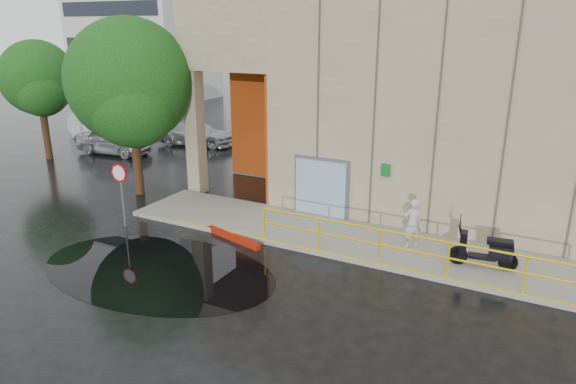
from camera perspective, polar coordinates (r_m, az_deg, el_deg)
name	(u,v)px	position (r m, az deg, el deg)	size (l,w,h in m)	color
ground	(221,288)	(13.95, -7.41, -10.54)	(120.00, 120.00, 0.00)	black
sidewalk	(415,252)	(16.17, 13.93, -6.48)	(20.00, 3.00, 0.15)	gray
building	(497,93)	(21.16, 22.17, 10.13)	(20.00, 10.17, 8.00)	gray
guardrail	(413,252)	(14.67, 13.73, -6.48)	(9.56, 0.06, 1.03)	#E7B90C
distant_building	(141,15)	(51.74, -15.98, 18.34)	(12.00, 8.08, 15.00)	silver
person	(412,223)	(16.02, 13.66, -3.39)	(0.57, 0.37, 1.55)	#B9B9BE
scooter	(486,240)	(15.27, 21.12, -5.04)	(1.88, 0.84, 1.42)	black
stop_sign	(120,180)	(18.18, -18.16, 1.28)	(0.68, 0.10, 2.27)	slate
red_curb	(233,238)	(16.77, -6.13, -5.05)	(2.40, 0.18, 0.18)	#9C1707
puddle	(157,270)	(15.24, -14.36, -8.38)	(7.24, 4.46, 0.01)	black
car_a	(113,141)	(29.32, -18.83, 5.40)	(1.68, 4.17, 1.42)	#A3A6AA
car_b	(93,127)	(33.19, -20.89, 6.75)	(1.73, 4.97, 1.64)	silver
car_c	(196,134)	(30.37, -10.21, 6.41)	(1.88, 4.61, 1.34)	#A5A8AC
tree_near	(130,87)	(21.00, -17.10, 11.10)	(4.87, 4.87, 7.02)	#311F10
tree_far	(39,81)	(28.91, -25.96, 11.03)	(3.75, 3.71, 6.01)	#311F10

